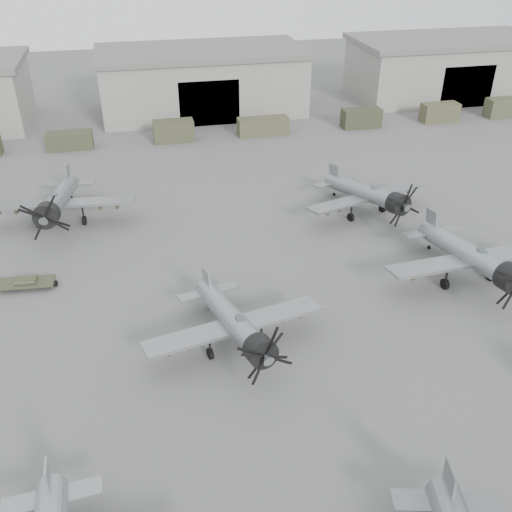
{
  "coord_description": "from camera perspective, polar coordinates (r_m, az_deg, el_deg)",
  "views": [
    {
      "loc": [
        -10.32,
        -20.08,
        25.06
      ],
      "look_at": [
        -2.27,
        16.18,
        2.5
      ],
      "focal_mm": 40.0,
      "sensor_mm": 36.0,
      "label": 1
    }
  ],
  "objects": [
    {
      "name": "support_truck_6",
      "position": [
        84.88,
        17.89,
        13.51
      ],
      "size": [
        5.09,
        2.2,
        2.48
      ],
      "primitive_type": "cube",
      "color": "#4B4931",
      "rests_on": "ground"
    },
    {
      "name": "support_truck_7",
      "position": [
        90.55,
        23.94,
        13.46
      ],
      "size": [
        6.6,
        2.2,
        2.58
      ],
      "primitive_type": "cube",
      "color": "#434A30",
      "rests_on": "ground"
    },
    {
      "name": "aircraft_far_1",
      "position": [
        54.65,
        11.31,
        6.04
      ],
      "size": [
        12.7,
        11.43,
        5.08
      ],
      "rotation": [
        0.0,
        0.0,
        0.3
      ],
      "color": "gray",
      "rests_on": "ground"
    },
    {
      "name": "hangar_right",
      "position": [
        97.44,
        18.44,
        17.52
      ],
      "size": [
        29.0,
        14.8,
        8.7
      ],
      "color": "gray",
      "rests_on": "ground"
    },
    {
      "name": "aircraft_mid_2",
      "position": [
        46.34,
        21.0,
        -0.18
      ],
      "size": [
        13.67,
        12.3,
        5.46
      ],
      "rotation": [
        0.0,
        0.0,
        0.07
      ],
      "color": "gray",
      "rests_on": "ground"
    },
    {
      "name": "support_truck_3",
      "position": [
        74.16,
        -8.24,
        12.28
      ],
      "size": [
        5.05,
        2.2,
        2.64
      ],
      "primitive_type": "cube",
      "color": "#40422B",
      "rests_on": "ground"
    },
    {
      "name": "support_truck_4",
      "position": [
        75.88,
        0.71,
        12.86
      ],
      "size": [
        6.56,
        2.2,
        2.19
      ],
      "primitive_type": "cube",
      "color": "#4A4930",
      "rests_on": "ground"
    },
    {
      "name": "aircraft_far_0",
      "position": [
        54.83,
        -19.28,
        5.15
      ],
      "size": [
        13.86,
        12.48,
        5.52
      ],
      "rotation": [
        0.0,
        0.0,
        -0.1
      ],
      "color": "gray",
      "rests_on": "ground"
    },
    {
      "name": "ground",
      "position": [
        33.73,
        10.24,
        -17.39
      ],
      "size": [
        220.0,
        220.0,
        0.0
      ],
      "primitive_type": "plane",
      "color": "#5B5B59",
      "rests_on": "ground"
    },
    {
      "name": "aircraft_mid_1",
      "position": [
        37.01,
        -1.96,
        -6.86
      ],
      "size": [
        12.3,
        11.07,
        4.89
      ],
      "rotation": [
        0.0,
        0.0,
        0.21
      ],
      "color": "gray",
      "rests_on": "ground"
    },
    {
      "name": "hangar_center",
      "position": [
        85.24,
        -5.43,
        17.09
      ],
      "size": [
        29.0,
        14.8,
        8.7
      ],
      "color": "gray",
      "rests_on": "ground"
    },
    {
      "name": "support_truck_5",
      "position": [
        79.88,
        10.48,
        13.41
      ],
      "size": [
        5.2,
        2.2,
        2.46
      ],
      "primitive_type": "cube",
      "color": "#353925",
      "rests_on": "ground"
    },
    {
      "name": "support_truck_2",
      "position": [
        74.48,
        -18.12,
        10.93
      ],
      "size": [
        5.44,
        2.2,
        2.1
      ],
      "primitive_type": "cube",
      "color": "#3A3D28",
      "rests_on": "ground"
    }
  ]
}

